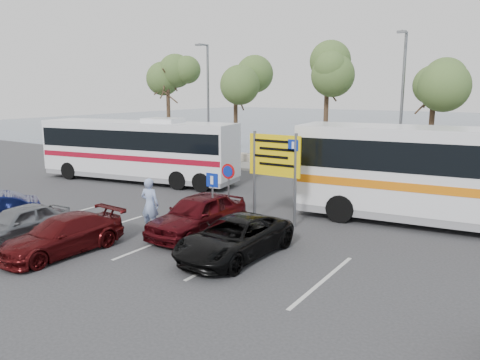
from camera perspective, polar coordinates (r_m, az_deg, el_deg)
The scene contains 22 objects.
ground at distance 16.53m, azimuth -4.40°, elevation -7.34°, with size 120.00×120.00×0.00m, color #313134.
kerb_strip at distance 28.57m, azimuth 12.95°, elevation 0.40°, with size 44.00×2.40×0.15m, color gray.
seawall at distance 30.39m, azimuth 14.29°, elevation 1.39°, with size 48.00×0.80×0.60m, color #A39782.
sea at distance 73.23m, azimuth 25.68°, elevation 5.87°, with size 140.00×140.00×0.00m, color #405067.
tree_far_left at distance 35.44m, azimuth -8.85°, elevation 12.71°, with size 3.20×3.20×7.60m.
tree_left at distance 31.75m, azimuth -0.54°, elevation 12.47°, with size 3.20×3.20×7.20m.
tree_mid at distance 28.69m, azimuth 10.64°, elevation 13.74°, with size 3.20×3.20×8.00m.
tree_right at distance 26.92m, azimuth 22.74°, elevation 12.24°, with size 3.20×3.20×7.40m.
street_lamp_left at distance 32.52m, azimuth -4.00°, elevation 9.93°, with size 0.45×1.15×8.01m.
street_lamp_right at distance 26.76m, azimuth 19.11°, elevation 9.13°, with size 0.45×1.15×8.01m.
direction_sign at distance 18.04m, azimuth 4.24°, elevation 2.15°, with size 2.20×0.12×3.60m.
sign_no_stop at distance 18.34m, azimuth -1.42°, elevation -0.38°, with size 0.60×0.08×2.35m.
sign_parking at distance 16.86m, azimuth -3.37°, elevation -1.78°, with size 0.50×0.07×2.25m.
lane_markings at distance 16.51m, azimuth -9.70°, elevation -7.48°, with size 12.02×4.20×0.01m, color silver, non-canonical shape.
coach_bus_left at distance 27.25m, azimuth -12.34°, elevation 3.36°, with size 11.94×4.45×3.64m.
coach_bus_right at distance 19.31m, azimuth 26.36°, elevation -0.06°, with size 13.17×4.12×4.04m.
car_silver_a at distance 18.06m, azimuth -25.36°, elevation -4.76°, with size 1.46×3.63×1.24m, color slate.
car_maroon at distance 16.13m, azimuth -20.83°, elevation -6.30°, with size 1.68×4.13×1.20m, color #4B0C0E.
car_red at distance 17.02m, azimuth -5.18°, elevation -4.20°, with size 1.76×4.37×1.49m, color #480A0F.
suv_black at distance 14.79m, azimuth -0.66°, elevation -7.02°, with size 2.06×4.46×1.24m, color black.
pedestrian_near at distance 17.66m, azimuth -10.92°, elevation -2.95°, with size 0.73×0.48×1.99m, color #96ABDA.
pedestrian_far at distance 19.49m, azimuth 26.00°, elevation -2.58°, with size 0.97×0.75×1.99m, color #33384D.
Camera 1 is at (9.61, -12.41, 5.20)m, focal length 35.00 mm.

